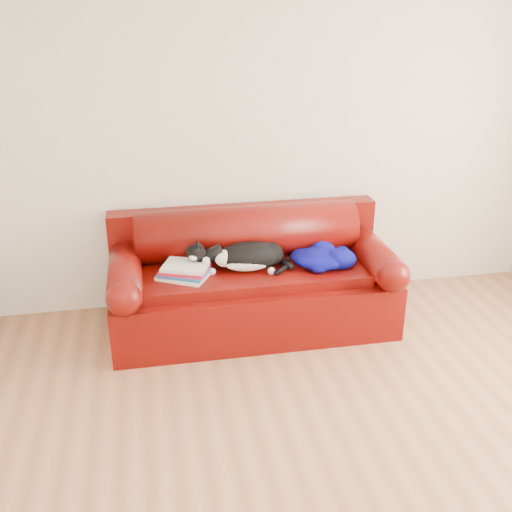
{
  "coord_description": "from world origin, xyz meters",
  "views": [
    {
      "loc": [
        -1.0,
        -2.5,
        2.35
      ],
      "look_at": [
        -0.27,
        1.35,
        0.64
      ],
      "focal_mm": 42.0,
      "sensor_mm": 36.0,
      "label": 1
    }
  ],
  "objects_px": {
    "book_stack": "(185,271)",
    "cat": "(249,257)",
    "sofa_base": "(252,297)",
    "blanket": "(322,257)"
  },
  "relations": [
    {
      "from": "book_stack",
      "to": "cat",
      "type": "bearing_deg",
      "value": 5.49
    },
    {
      "from": "book_stack",
      "to": "cat",
      "type": "height_order",
      "value": "cat"
    },
    {
      "from": "book_stack",
      "to": "sofa_base",
      "type": "bearing_deg",
      "value": 10.04
    },
    {
      "from": "book_stack",
      "to": "blanket",
      "type": "distance_m",
      "value": 1.03
    },
    {
      "from": "book_stack",
      "to": "cat",
      "type": "relative_size",
      "value": 0.6
    },
    {
      "from": "sofa_base",
      "to": "book_stack",
      "type": "relative_size",
      "value": 4.97
    },
    {
      "from": "cat",
      "to": "blanket",
      "type": "bearing_deg",
      "value": -0.67
    },
    {
      "from": "blanket",
      "to": "sofa_base",
      "type": "bearing_deg",
      "value": 172.0
    },
    {
      "from": "sofa_base",
      "to": "blanket",
      "type": "relative_size",
      "value": 4.4
    },
    {
      "from": "sofa_base",
      "to": "cat",
      "type": "xyz_separation_m",
      "value": [
        -0.03,
        -0.04,
        0.36
      ]
    }
  ]
}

